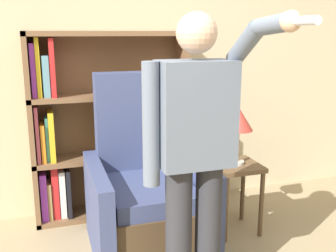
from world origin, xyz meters
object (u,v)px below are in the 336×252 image
object	(u,v)px
armchair	(146,196)
person_standing	(195,151)
bookcase	(96,130)
side_table	(236,178)
table_lamp	(238,121)

from	to	relation	value
armchair	person_standing	xyz separation A→B (m)	(0.08, -0.78, 0.58)
armchair	person_standing	bearing A→B (deg)	-83.81
armchair	person_standing	world-z (taller)	person_standing
bookcase	side_table	world-z (taller)	bookcase
person_standing	side_table	size ratio (longest dim) A/B	2.96
person_standing	bookcase	bearing A→B (deg)	104.31
side_table	table_lamp	distance (m)	0.47
bookcase	side_table	xyz separation A→B (m)	(1.02, -0.64, -0.33)
person_standing	side_table	xyz separation A→B (m)	(0.66, 0.77, -0.52)
bookcase	side_table	size ratio (longest dim) A/B	2.80
armchair	table_lamp	size ratio (longest dim) A/B	2.82
side_table	bookcase	bearing A→B (deg)	148.00
armchair	side_table	size ratio (longest dim) A/B	2.26
table_lamp	armchair	bearing A→B (deg)	179.14
bookcase	person_standing	size ratio (longest dim) A/B	0.94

